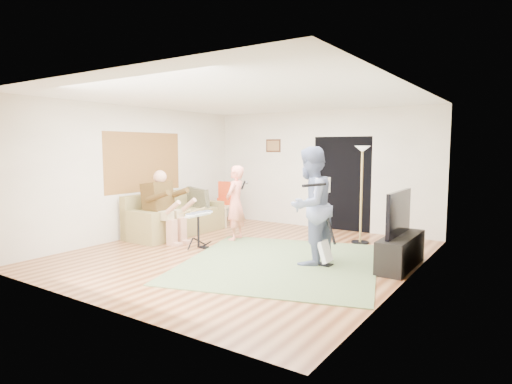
% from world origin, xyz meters
% --- Properties ---
extents(floor, '(6.00, 6.00, 0.00)m').
position_xyz_m(floor, '(0.00, 0.00, 0.00)').
color(floor, brown).
rests_on(floor, ground).
extents(walls, '(5.50, 6.00, 2.70)m').
position_xyz_m(walls, '(0.00, 0.00, 1.35)').
color(walls, beige).
rests_on(walls, floor).
extents(ceiling, '(6.00, 6.00, 0.00)m').
position_xyz_m(ceiling, '(0.00, 0.00, 2.70)').
color(ceiling, white).
rests_on(ceiling, walls).
extents(window_blinds, '(0.00, 2.05, 2.05)m').
position_xyz_m(window_blinds, '(-2.74, 0.20, 1.55)').
color(window_blinds, '#9B6730').
rests_on(window_blinds, walls).
extents(doorway, '(2.10, 0.00, 2.10)m').
position_xyz_m(doorway, '(0.55, 2.99, 1.05)').
color(doorway, black).
rests_on(doorway, walls).
extents(picture_frame, '(0.42, 0.03, 0.32)m').
position_xyz_m(picture_frame, '(-1.25, 2.99, 1.90)').
color(picture_frame, '#3F2314').
rests_on(picture_frame, walls).
extents(area_rug, '(3.84, 4.07, 0.02)m').
position_xyz_m(area_rug, '(0.82, -0.16, 0.01)').
color(area_rug, '#566A40').
rests_on(area_rug, floor).
extents(sofa, '(0.91, 2.21, 0.89)m').
position_xyz_m(sofa, '(-2.30, 0.57, 0.30)').
color(sofa, olive).
rests_on(sofa, floor).
extents(drummer, '(0.92, 0.51, 1.41)m').
position_xyz_m(drummer, '(-1.86, -0.08, 0.55)').
color(drummer, '#4D3615').
rests_on(drummer, sofa).
extents(drum_kit, '(0.37, 0.66, 0.68)m').
position_xyz_m(drum_kit, '(-1.00, -0.08, 0.30)').
color(drum_kit, black).
rests_on(drum_kit, floor).
extents(singer, '(0.46, 0.61, 1.50)m').
position_xyz_m(singer, '(-0.82, 0.83, 0.75)').
color(singer, '#FD876E').
rests_on(singer, floor).
extents(microphone, '(0.06, 0.06, 0.24)m').
position_xyz_m(microphone, '(-0.62, 0.83, 1.12)').
color(microphone, black).
rests_on(microphone, singer).
extents(guitarist, '(0.79, 0.97, 1.88)m').
position_xyz_m(guitarist, '(1.22, 0.07, 0.94)').
color(guitarist, slate).
rests_on(guitarist, floor).
extents(guitar_held, '(0.27, 0.61, 0.26)m').
position_xyz_m(guitar_held, '(1.42, 0.07, 1.28)').
color(guitar_held, white).
rests_on(guitar_held, guitarist).
extents(guitar_spare, '(0.29, 0.26, 0.82)m').
position_xyz_m(guitar_spare, '(1.50, 0.07, 0.23)').
color(guitar_spare, black).
rests_on(guitar_spare, floor).
extents(torchiere_lamp, '(0.34, 0.34, 1.89)m').
position_xyz_m(torchiere_lamp, '(1.38, 1.95, 1.30)').
color(torchiere_lamp, black).
rests_on(torchiere_lamp, floor).
extents(dining_chair, '(0.50, 0.52, 1.05)m').
position_xyz_m(dining_chair, '(-1.96, 1.91, 0.37)').
color(dining_chair, tan).
rests_on(dining_chair, floor).
extents(tv_cabinet, '(0.40, 1.40, 0.50)m').
position_xyz_m(tv_cabinet, '(2.50, 0.67, 0.25)').
color(tv_cabinet, black).
rests_on(tv_cabinet, floor).
extents(television, '(0.06, 1.14, 0.69)m').
position_xyz_m(television, '(2.45, 0.67, 0.85)').
color(television, black).
rests_on(television, tv_cabinet).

